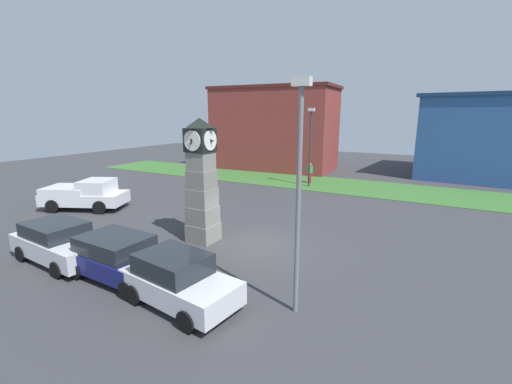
{
  "coord_description": "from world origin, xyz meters",
  "views": [
    {
      "loc": [
        7.05,
        -12.72,
        5.82
      ],
      "look_at": [
        -0.97,
        1.71,
        2.01
      ],
      "focal_mm": 24.0,
      "sensor_mm": 36.0,
      "label": 1
    }
  ],
  "objects_px": {
    "pedestrian_by_cars": "(310,172)",
    "bollard_far_row": "(140,254)",
    "street_lamp_far_side": "(299,185)",
    "car_navy_sedan": "(60,242)",
    "car_near_tower": "(120,257)",
    "clock_tower": "(202,184)",
    "bollard_mid_row": "(166,258)",
    "bollard_near_tower": "(191,265)",
    "street_lamp_near_road": "(310,142)",
    "car_by_building": "(178,280)",
    "pickup_truck": "(85,194)"
  },
  "relations": [
    {
      "from": "car_navy_sedan",
      "to": "street_lamp_far_side",
      "type": "height_order",
      "value": "street_lamp_far_side"
    },
    {
      "from": "bollard_near_tower",
      "to": "bollard_mid_row",
      "type": "relative_size",
      "value": 1.22
    },
    {
      "from": "car_near_tower",
      "to": "pedestrian_by_cars",
      "type": "height_order",
      "value": "pedestrian_by_cars"
    },
    {
      "from": "bollard_far_row",
      "to": "clock_tower",
      "type": "bearing_deg",
      "value": 79.62
    },
    {
      "from": "pedestrian_by_cars",
      "to": "street_lamp_near_road",
      "type": "height_order",
      "value": "street_lamp_near_road"
    },
    {
      "from": "clock_tower",
      "to": "car_near_tower",
      "type": "bearing_deg",
      "value": -94.68
    },
    {
      "from": "bollard_far_row",
      "to": "street_lamp_near_road",
      "type": "relative_size",
      "value": 0.14
    },
    {
      "from": "bollard_near_tower",
      "to": "bollard_mid_row",
      "type": "distance_m",
      "value": 1.4
    },
    {
      "from": "car_navy_sedan",
      "to": "street_lamp_near_road",
      "type": "xyz_separation_m",
      "value": [
        3.68,
        18.43,
        2.8
      ]
    },
    {
      "from": "clock_tower",
      "to": "bollard_near_tower",
      "type": "bearing_deg",
      "value": -58.93
    },
    {
      "from": "bollard_mid_row",
      "to": "car_near_tower",
      "type": "distance_m",
      "value": 1.64
    },
    {
      "from": "pedestrian_by_cars",
      "to": "street_lamp_near_road",
      "type": "bearing_deg",
      "value": -71.95
    },
    {
      "from": "bollard_mid_row",
      "to": "street_lamp_near_road",
      "type": "distance_m",
      "value": 17.26
    },
    {
      "from": "clock_tower",
      "to": "street_lamp_near_road",
      "type": "xyz_separation_m",
      "value": [
        0.01,
        13.88,
        0.9
      ]
    },
    {
      "from": "clock_tower",
      "to": "bollard_mid_row",
      "type": "xyz_separation_m",
      "value": [
        0.59,
        -3.08,
        -2.25
      ]
    },
    {
      "from": "bollard_mid_row",
      "to": "pedestrian_by_cars",
      "type": "bearing_deg",
      "value": 93.06
    },
    {
      "from": "bollard_mid_row",
      "to": "pickup_truck",
      "type": "height_order",
      "value": "pickup_truck"
    },
    {
      "from": "bollard_near_tower",
      "to": "street_lamp_near_road",
      "type": "height_order",
      "value": "street_lamp_near_road"
    },
    {
      "from": "car_navy_sedan",
      "to": "car_near_tower",
      "type": "xyz_separation_m",
      "value": [
        3.31,
        0.17,
        -0.02
      ]
    },
    {
      "from": "clock_tower",
      "to": "street_lamp_far_side",
      "type": "height_order",
      "value": "street_lamp_far_side"
    },
    {
      "from": "car_near_tower",
      "to": "pickup_truck",
      "type": "relative_size",
      "value": 0.86
    },
    {
      "from": "bollard_mid_row",
      "to": "street_lamp_near_road",
      "type": "xyz_separation_m",
      "value": [
        -0.58,
        16.96,
        3.16
      ]
    },
    {
      "from": "pickup_truck",
      "to": "pedestrian_by_cars",
      "type": "bearing_deg",
      "value": 56.69
    },
    {
      "from": "clock_tower",
      "to": "car_near_tower",
      "type": "relative_size",
      "value": 1.24
    },
    {
      "from": "bollard_mid_row",
      "to": "car_navy_sedan",
      "type": "relative_size",
      "value": 0.2
    },
    {
      "from": "bollard_mid_row",
      "to": "pedestrian_by_cars",
      "type": "distance_m",
      "value": 18.2
    },
    {
      "from": "clock_tower",
      "to": "pickup_truck",
      "type": "xyz_separation_m",
      "value": [
        -9.75,
        0.82,
        -1.77
      ]
    },
    {
      "from": "street_lamp_near_road",
      "to": "street_lamp_far_side",
      "type": "xyz_separation_m",
      "value": [
        6.0,
        -17.23,
        0.27
      ]
    },
    {
      "from": "bollard_near_tower",
      "to": "bollard_far_row",
      "type": "distance_m",
      "value": 2.57
    },
    {
      "from": "car_by_building",
      "to": "pedestrian_by_cars",
      "type": "height_order",
      "value": "pedestrian_by_cars"
    },
    {
      "from": "car_navy_sedan",
      "to": "street_lamp_far_side",
      "type": "distance_m",
      "value": 10.23
    },
    {
      "from": "clock_tower",
      "to": "pedestrian_by_cars",
      "type": "relative_size",
      "value": 3.21
    },
    {
      "from": "clock_tower",
      "to": "car_by_building",
      "type": "bearing_deg",
      "value": -60.46
    },
    {
      "from": "clock_tower",
      "to": "car_navy_sedan",
      "type": "relative_size",
      "value": 1.27
    },
    {
      "from": "bollard_mid_row",
      "to": "street_lamp_far_side",
      "type": "distance_m",
      "value": 6.42
    },
    {
      "from": "bollard_mid_row",
      "to": "car_navy_sedan",
      "type": "xyz_separation_m",
      "value": [
        -4.26,
        -1.47,
        0.36
      ]
    },
    {
      "from": "car_navy_sedan",
      "to": "bollard_near_tower",
      "type": "bearing_deg",
      "value": 12.76
    },
    {
      "from": "clock_tower",
      "to": "bollard_near_tower",
      "type": "distance_m",
      "value": 4.39
    },
    {
      "from": "clock_tower",
      "to": "car_by_building",
      "type": "relative_size",
      "value": 1.41
    },
    {
      "from": "bollard_far_row",
      "to": "pedestrian_by_cars",
      "type": "relative_size",
      "value": 0.49
    },
    {
      "from": "street_lamp_far_side",
      "to": "clock_tower",
      "type": "bearing_deg",
      "value": 150.87
    },
    {
      "from": "bollard_near_tower",
      "to": "street_lamp_near_road",
      "type": "distance_m",
      "value": 17.53
    },
    {
      "from": "car_near_tower",
      "to": "pickup_truck",
      "type": "xyz_separation_m",
      "value": [
        -9.39,
        5.2,
        0.15
      ]
    },
    {
      "from": "clock_tower",
      "to": "car_near_tower",
      "type": "height_order",
      "value": "clock_tower"
    },
    {
      "from": "clock_tower",
      "to": "car_navy_sedan",
      "type": "height_order",
      "value": "clock_tower"
    },
    {
      "from": "pedestrian_by_cars",
      "to": "bollard_far_row",
      "type": "bearing_deg",
      "value": -90.68
    },
    {
      "from": "bollard_far_row",
      "to": "street_lamp_far_side",
      "type": "height_order",
      "value": "street_lamp_far_side"
    },
    {
      "from": "bollard_far_row",
      "to": "street_lamp_far_side",
      "type": "bearing_deg",
      "value": -0.76
    },
    {
      "from": "bollard_near_tower",
      "to": "car_by_building",
      "type": "xyz_separation_m",
      "value": [
        0.7,
        -1.44,
        0.27
      ]
    },
    {
      "from": "bollard_near_tower",
      "to": "car_by_building",
      "type": "distance_m",
      "value": 1.63
    }
  ]
}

